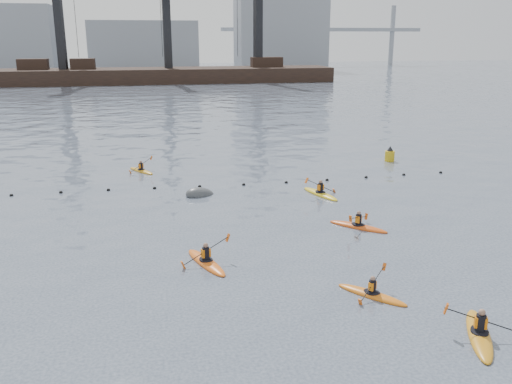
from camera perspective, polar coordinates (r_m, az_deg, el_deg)
The scene contains 12 objects.
ground at distance 17.02m, azimuth 9.24°, elevation -19.34°, with size 400.00×400.00×0.00m, color #343E4C.
float_line at distance 37.05m, azimuth -3.66°, elevation 0.74°, with size 33.24×0.73×0.24m.
barge_pier at distance 123.24m, azimuth -9.26°, elevation 12.19°, with size 72.00×19.30×29.50m.
skyline at distance 163.34m, azimuth -9.12°, elevation 15.68°, with size 141.00×28.00×22.00m.
kayaker_0 at distance 22.06m, azimuth 12.10°, elevation -10.43°, with size 2.37×2.68×1.18m.
kayaker_1 at distance 20.43m, azimuth 22.45°, elevation -13.58°, with size 2.28×3.56×1.22m.
kayaker_2 at distance 24.54m, azimuth -5.28°, elevation -7.27°, with size 2.33×3.53×1.33m.
kayaker_3 at distance 35.00m, azimuth 6.79°, elevation -0.13°, with size 2.36×3.53×1.41m.
kayaker_4 at distance 29.35m, azimuth 10.70°, elevation -3.52°, with size 2.80×2.82×1.11m.
kayaker_5 at distance 41.71m, azimuth -11.99°, elevation 2.25°, with size 2.10×2.81×1.16m.
mooring_buoy at distance 34.92m, azimuth -5.90°, elevation -0.32°, with size 1.99×1.18×1.00m, color #3C3F41.
nav_buoy at distance 45.50m, azimuth 13.89°, elevation 3.71°, with size 0.78×0.78×1.42m.
Camera 1 is at (-5.23, -12.89, 9.80)m, focal length 38.00 mm.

